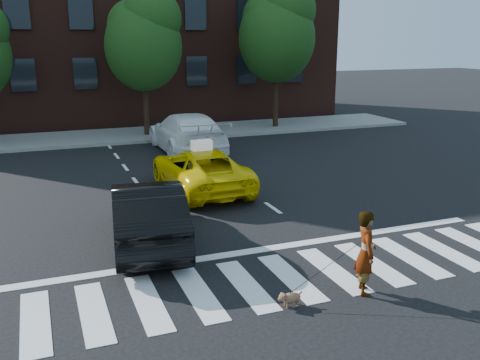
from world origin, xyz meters
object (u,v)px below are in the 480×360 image
object	(u,v)px
taxi	(200,170)
black_sedan	(147,213)
dog	(290,298)
tree_mid	(144,37)
woman	(366,253)
white_suv	(187,133)
tree_right	(277,28)

from	to	relation	value
taxi	black_sedan	size ratio (longest dim) A/B	1.06
dog	taxi	bearing A→B (deg)	81.47
tree_mid	black_sedan	xyz separation A→B (m)	(-2.89, -13.96, -4.09)
woman	dog	distance (m)	1.74
taxi	white_suv	xyz separation A→B (m)	(1.21, 5.89, 0.17)
tree_right	white_suv	distance (m)	8.60
white_suv	woman	world-z (taller)	white_suv
black_sedan	dog	xyz separation A→B (m)	(1.78, -4.13, -0.59)
tree_mid	white_suv	size ratio (longest dim) A/B	1.21
taxi	dog	distance (m)	8.14
taxi	black_sedan	distance (m)	4.71
taxi	woman	bearing A→B (deg)	94.24
black_sedan	tree_mid	bearing A→B (deg)	-94.44
tree_right	taxi	bearing A→B (deg)	-126.30
black_sedan	woman	xyz separation A→B (m)	(3.40, -4.14, 0.07)
tree_mid	woman	world-z (taller)	tree_mid
white_suv	woman	distance (m)	14.00
tree_right	black_sedan	xyz separation A→B (m)	(-9.89, -13.96, -4.50)
tree_mid	tree_right	distance (m)	7.01
taxi	white_suv	distance (m)	6.02
taxi	dog	world-z (taller)	taxi
tree_mid	woman	bearing A→B (deg)	-88.40
woman	dog	world-z (taller)	woman
tree_mid	woman	size ratio (longest dim) A/B	4.25
dog	tree_mid	bearing A→B (deg)	83.35
woman	tree_right	bearing A→B (deg)	0.82
black_sedan	white_suv	bearing A→B (deg)	-103.61
tree_right	black_sedan	distance (m)	17.69
tree_right	dog	xyz separation A→B (m)	(-8.11, -18.09, -5.09)
black_sedan	tree_right	bearing A→B (deg)	-118.06
tree_right	dog	world-z (taller)	tree_right
tree_right	white_suv	size ratio (longest dim) A/B	1.31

